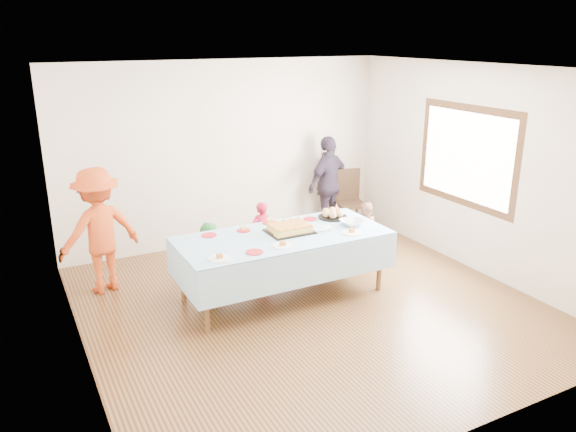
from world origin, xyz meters
name	(u,v)px	position (x,y,z in m)	size (l,w,h in m)	color
ground	(310,305)	(0.00, 0.00, 0.00)	(5.00, 5.00, 0.00)	#452313
room_walls	(316,157)	(0.05, 0.00, 1.77)	(5.04, 5.04, 2.72)	beige
party_table	(283,239)	(-0.15, 0.39, 0.72)	(2.50, 1.10, 0.78)	brown
birthday_cake	(290,229)	(-0.04, 0.43, 0.82)	(0.54, 0.41, 0.09)	black
rolls_tray	(333,214)	(0.71, 0.66, 0.83)	(0.38, 0.38, 0.11)	black
punch_bowl	(352,223)	(0.76, 0.29, 0.82)	(0.29, 0.29, 0.07)	silver
party_hat	(336,208)	(0.84, 0.79, 0.85)	(0.09, 0.09, 0.15)	silver
fork_pile	(327,229)	(0.37, 0.25, 0.81)	(0.24, 0.18, 0.07)	white
plate_red_far_a	(209,235)	(-0.93, 0.76, 0.79)	(0.18, 0.18, 0.01)	red
plate_red_far_b	(244,230)	(-0.51, 0.73, 0.79)	(0.17, 0.17, 0.01)	red
plate_red_far_c	(269,223)	(-0.11, 0.84, 0.79)	(0.17, 0.17, 0.01)	red
plate_red_far_d	(310,219)	(0.42, 0.74, 0.79)	(0.18, 0.18, 0.01)	red
plate_red_near	(255,252)	(-0.68, 0.03, 0.79)	(0.19, 0.19, 0.01)	red
plate_white_left	(220,258)	(-1.08, 0.03, 0.79)	(0.24, 0.24, 0.01)	white
plate_white_mid	(283,246)	(-0.32, 0.06, 0.79)	(0.23, 0.23, 0.01)	white
plate_white_right	(352,232)	(0.60, 0.06, 0.79)	(0.24, 0.24, 0.01)	white
dining_chair	(349,197)	(1.88, 2.04, 0.55)	(0.51, 0.51, 0.98)	black
toddler_left	(261,233)	(0.04, 1.42, 0.44)	(0.32, 0.21, 0.88)	#BC1736
toddler_mid	(210,254)	(-0.82, 1.10, 0.41)	(0.40, 0.26, 0.82)	#226729
toddler_right	(364,231)	(1.39, 0.90, 0.41)	(0.40, 0.31, 0.82)	#B57354
adult_left	(99,231)	(-2.05, 1.55, 0.78)	(1.00, 0.58, 1.55)	#CC4619
adult_right	(328,184)	(1.57, 2.17, 0.77)	(0.90, 0.37, 1.54)	#372C3C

